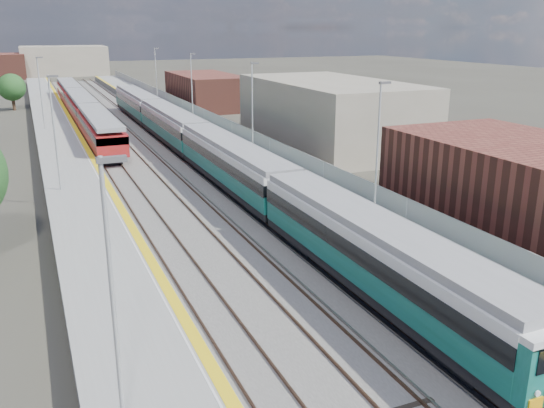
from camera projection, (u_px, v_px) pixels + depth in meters
ground at (161, 148)px, 56.52m from camera, size 320.00×320.00×0.00m
ballast_bed at (133, 145)px, 57.87m from camera, size 10.50×155.00×0.06m
tracks at (136, 141)px, 59.55m from camera, size 8.96×160.00×0.17m
platform_right at (205, 135)px, 60.52m from camera, size 4.70×155.00×8.52m
platform_left at (61, 146)px, 55.19m from camera, size 4.30×155.00×8.52m
green_train at (198, 141)px, 49.27m from camera, size 2.69×75.02×2.96m
red_train at (81, 107)px, 71.21m from camera, size 2.67×54.24×3.37m
tree_c at (12, 87)px, 81.51m from camera, size 3.82×3.82×5.18m
tree_d at (316, 93)px, 73.27m from camera, size 3.94×3.94×5.33m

